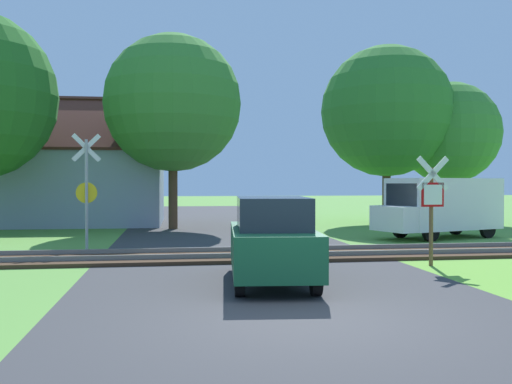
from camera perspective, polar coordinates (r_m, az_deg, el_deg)
ground_plane at (r=8.87m, az=4.77°, el=-12.59°), size 160.00×160.00×0.00m
road_asphalt at (r=10.78m, az=2.29°, el=-10.14°), size 7.88×80.00×0.01m
rail_track at (r=15.86m, az=-1.26°, el=-6.37°), size 60.00×2.60×0.22m
stop_sign_near at (r=14.77m, az=17.18°, el=-0.97°), size 0.88×0.16×2.74m
crossing_sign_far at (r=18.19m, az=-16.59°, el=0.63°), size 0.87×0.18×3.59m
house at (r=29.90m, az=-17.44°, el=0.85°), size 8.92×6.87×6.39m
tree_far at (r=31.32m, az=18.73°, el=5.63°), size 5.23×5.23×7.29m
tree_right at (r=29.96m, az=12.94°, el=7.86°), size 6.64×6.64×9.03m
tree_center at (r=26.01m, az=-8.32°, el=8.78°), size 6.13×6.13×8.70m
mail_truck at (r=22.40m, az=17.99°, el=-1.25°), size 5.24×3.33×2.24m
parked_car at (r=11.76m, az=1.60°, el=-4.83°), size 2.00×4.13×1.78m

